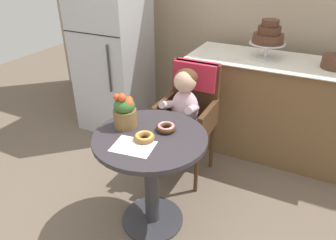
# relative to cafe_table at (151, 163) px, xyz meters

# --- Properties ---
(ground_plane) EXTENTS (8.00, 8.00, 0.00)m
(ground_plane) POSITION_rel_cafe_table_xyz_m (0.00, 0.00, -0.51)
(ground_plane) COLOR #6B5B4C
(cafe_table) EXTENTS (0.72, 0.72, 0.72)m
(cafe_table) POSITION_rel_cafe_table_xyz_m (0.00, 0.00, 0.00)
(cafe_table) COLOR #332D33
(cafe_table) RESTS_ON ground
(wicker_chair) EXTENTS (0.42, 0.45, 0.95)m
(wicker_chair) POSITION_rel_cafe_table_xyz_m (-0.02, 0.71, 0.13)
(wicker_chair) COLOR #472D19
(wicker_chair) RESTS_ON ground
(seated_child) EXTENTS (0.27, 0.32, 0.73)m
(seated_child) POSITION_rel_cafe_table_xyz_m (-0.02, 0.55, 0.17)
(seated_child) COLOR silver
(seated_child) RESTS_ON ground
(paper_napkin) EXTENTS (0.26, 0.22, 0.00)m
(paper_napkin) POSITION_rel_cafe_table_xyz_m (-0.03, -0.15, 0.21)
(paper_napkin) COLOR white
(paper_napkin) RESTS_ON cafe_table
(donut_front) EXTENTS (0.13, 0.13, 0.04)m
(donut_front) POSITION_rel_cafe_table_xyz_m (0.06, 0.10, 0.23)
(donut_front) COLOR #4C2D19
(donut_front) RESTS_ON cafe_table
(donut_mid) EXTENTS (0.13, 0.13, 0.04)m
(donut_mid) POSITION_rel_cafe_table_xyz_m (-0.01, -0.06, 0.23)
(donut_mid) COLOR #936033
(donut_mid) RESTS_ON cafe_table
(flower_vase) EXTENTS (0.15, 0.15, 0.24)m
(flower_vase) POSITION_rel_cafe_table_xyz_m (-0.20, 0.03, 0.32)
(flower_vase) COLOR brown
(flower_vase) RESTS_ON cafe_table
(display_counter) EXTENTS (1.56, 0.62, 0.90)m
(display_counter) POSITION_rel_cafe_table_xyz_m (0.55, 1.30, -0.05)
(display_counter) COLOR brown
(display_counter) RESTS_ON ground
(tiered_cake_stand) EXTENTS (0.30, 0.30, 0.33)m
(tiered_cake_stand) POSITION_rel_cafe_table_xyz_m (0.42, 1.30, 0.59)
(tiered_cake_stand) COLOR silver
(tiered_cake_stand) RESTS_ON display_counter
(round_layer_cake) EXTENTS (0.21, 0.21, 0.13)m
(round_layer_cake) POSITION_rel_cafe_table_xyz_m (0.96, 1.30, 0.44)
(round_layer_cake) COLOR #4C2D1E
(round_layer_cake) RESTS_ON display_counter
(refrigerator) EXTENTS (0.64, 0.63, 1.70)m
(refrigerator) POSITION_rel_cafe_table_xyz_m (-1.05, 1.10, 0.34)
(refrigerator) COLOR #B7BABF
(refrigerator) RESTS_ON ground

